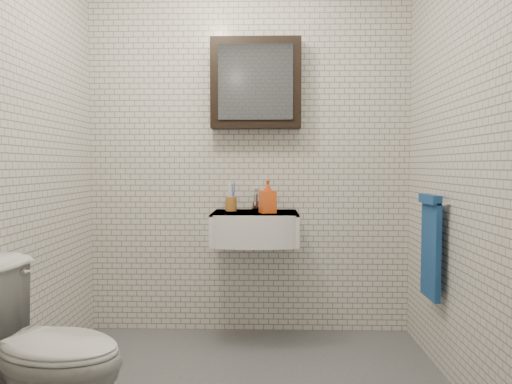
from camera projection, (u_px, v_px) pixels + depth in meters
room_shell at (240, 101)px, 2.42m from camera, size 2.22×2.02×2.51m
washbasin at (255, 227)px, 3.19m from camera, size 0.55×0.50×0.20m
faucet at (256, 200)px, 3.38m from camera, size 0.06×0.20×0.15m
mirror_cabinet at (256, 84)px, 3.33m from camera, size 0.60×0.15×0.60m
towel_rail at (431, 242)px, 2.78m from camera, size 0.09×0.30×0.58m
toothbrush_cup at (231, 203)px, 3.32m from camera, size 0.08×0.08×0.21m
soap_bottle at (268, 197)px, 3.16m from camera, size 0.12×0.12×0.21m
toilet at (39, 354)px, 2.04m from camera, size 0.83×0.62×0.76m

